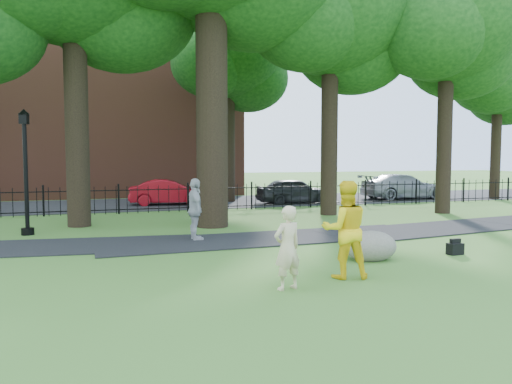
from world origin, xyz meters
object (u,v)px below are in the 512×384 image
object	(u,v)px
boulder	(371,244)
lamppost	(26,174)
red_sedan	(169,192)
woman	(287,248)
man	(345,230)

from	to	relation	value
boulder	lamppost	bearing A→B (deg)	141.72
lamppost	red_sedan	size ratio (longest dim) A/B	1.01
woman	lamppost	world-z (taller)	lamppost
man	boulder	size ratio (longest dim) A/B	1.54
woman	red_sedan	xyz separation A→B (m)	(0.09, 16.79, -0.14)
woman	red_sedan	size ratio (longest dim) A/B	0.40
lamppost	red_sedan	xyz separation A→B (m)	(5.59, 8.25, -1.30)
woman	boulder	size ratio (longest dim) A/B	1.22
red_sedan	man	bearing A→B (deg)	-167.39
boulder	red_sedan	world-z (taller)	red_sedan
red_sedan	boulder	bearing A→B (deg)	-161.47
man	woman	bearing A→B (deg)	30.84
woman	lamppost	xyz separation A→B (m)	(-5.50, 8.54, 1.15)
boulder	red_sedan	bearing A→B (deg)	100.72
man	lamppost	bearing A→B (deg)	-36.58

